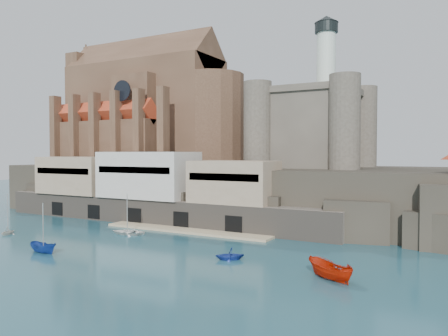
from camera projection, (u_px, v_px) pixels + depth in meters
ground at (96, 252)px, 56.41m from camera, size 300.00×300.00×0.00m
promontory at (234, 191)px, 90.86m from camera, size 100.00×36.00×10.00m
quay at (146, 189)px, 81.31m from camera, size 70.00×12.00×13.05m
church at (150, 114)px, 103.90m from camera, size 47.00×25.93×30.51m
castle_keep at (313, 124)px, 84.10m from camera, size 21.20×21.20×29.30m
boat_2 at (44, 253)px, 56.09m from camera, size 1.88×1.84×4.60m
boat_4 at (8, 234)px, 68.54m from camera, size 2.84×2.19×2.91m
boat_5 at (329, 279)px, 44.31m from camera, size 3.00×2.98×5.75m
boat_6 at (127, 234)px, 69.10m from camera, size 1.54×4.19×5.74m
boat_7 at (230, 260)px, 52.40m from camera, size 3.19×3.48×3.45m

